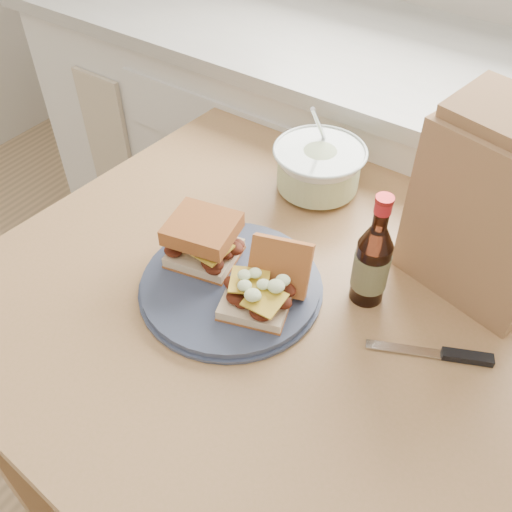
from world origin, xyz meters
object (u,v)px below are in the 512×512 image
Objects in this scene: dining_table at (272,325)px; beer_bottle at (372,262)px; plate at (231,285)px; coleslaw_bowl at (318,170)px; paper_bag at (493,213)px.

beer_bottle is (0.15, 0.07, 0.20)m from dining_table.
dining_table is at bearing 46.24° from plate.
dining_table is 5.43× the size of coleslaw_bowl.
coleslaw_bowl reaches higher than dining_table.
beer_bottle is 0.72× the size of paper_bag.
plate is 0.25m from beer_bottle.
paper_bag is (0.13, 0.14, 0.07)m from beer_bottle.
beer_bottle is 0.21m from paper_bag.
coleslaw_bowl is 0.88× the size of beer_bottle.
beer_bottle is (0.20, 0.12, 0.07)m from plate.
dining_table is 0.45m from paper_bag.
dining_table is 0.34m from coleslaw_bowl.
coleslaw_bowl reaches higher than plate.
paper_bag is at bearing 58.73° from beer_bottle.
coleslaw_bowl is 0.31m from beer_bottle.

